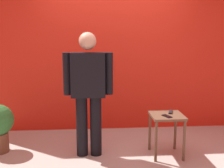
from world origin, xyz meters
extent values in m
plane|color=#B7B2A8|center=(0.00, 0.00, 0.00)|extent=(12.00, 12.00, 0.00)
cube|color=red|center=(0.00, 1.40, 1.54)|extent=(4.94, 0.12, 3.08)
cylinder|color=black|center=(-0.51, 0.30, 0.41)|extent=(0.16, 0.16, 0.82)
cylinder|color=black|center=(-0.32, 0.30, 0.41)|extent=(0.16, 0.16, 0.82)
cube|color=black|center=(-0.41, 0.30, 1.12)|extent=(0.45, 0.23, 0.58)
cube|color=red|center=(-0.41, 0.42, 1.15)|extent=(0.13, 0.01, 0.49)
cube|color=#B2333D|center=(-0.41, 0.42, 1.13)|extent=(0.04, 0.01, 0.44)
cylinder|color=black|center=(-0.69, 0.31, 1.13)|extent=(0.11, 0.11, 0.55)
cylinder|color=black|center=(-0.14, 0.29, 1.13)|extent=(0.11, 0.11, 0.55)
sphere|color=tan|center=(-0.41, 0.30, 1.56)|extent=(0.23, 0.23, 0.23)
cube|color=brown|center=(0.64, 0.21, 0.56)|extent=(0.43, 0.43, 0.03)
cylinder|color=brown|center=(0.45, 0.02, 0.27)|extent=(0.04, 0.04, 0.55)
cylinder|color=brown|center=(0.82, 0.02, 0.27)|extent=(0.04, 0.04, 0.55)
cylinder|color=brown|center=(0.45, 0.40, 0.27)|extent=(0.04, 0.04, 0.55)
cylinder|color=brown|center=(0.82, 0.40, 0.27)|extent=(0.04, 0.04, 0.55)
cube|color=black|center=(0.61, 0.12, 0.58)|extent=(0.12, 0.16, 0.01)
cube|color=black|center=(0.71, 0.30, 0.59)|extent=(0.10, 0.17, 0.02)
camera|label=1|loc=(-0.35, -3.17, 1.61)|focal=42.60mm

